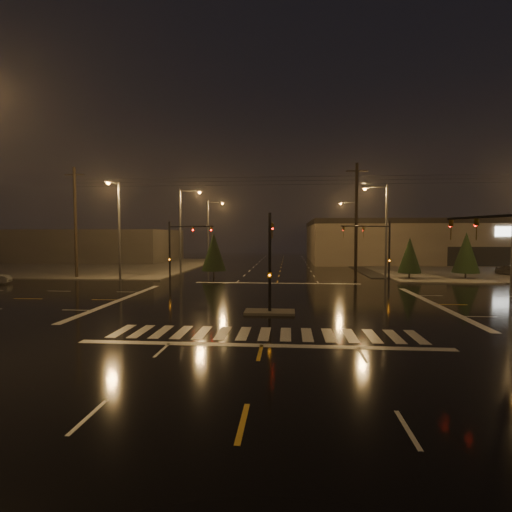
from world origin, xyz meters
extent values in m
plane|color=black|center=(0.00, 0.00, 0.00)|extent=(140.00, 140.00, 0.00)
cube|color=#4A4742|center=(30.00, 30.00, 0.06)|extent=(36.00, 36.00, 0.12)
cube|color=#4A4742|center=(-30.00, 30.00, 0.06)|extent=(36.00, 36.00, 0.12)
cube|color=#4A4742|center=(0.00, -4.00, 0.07)|extent=(3.00, 1.60, 0.15)
cube|color=beige|center=(0.00, -9.00, 0.01)|extent=(15.00, 2.60, 0.01)
cube|color=beige|center=(0.00, -11.00, 0.01)|extent=(16.00, 0.50, 0.01)
cube|color=beige|center=(0.00, 11.00, 0.01)|extent=(16.00, 0.50, 0.01)
cube|color=#6E604E|center=(35.00, 46.00, 3.50)|extent=(60.00, 28.00, 7.00)
cube|color=black|center=(35.00, 46.00, 6.80)|extent=(60.20, 28.20, 0.80)
cube|color=#403B38|center=(-35.00, 42.00, 2.80)|extent=(30.00, 18.00, 5.60)
cylinder|color=black|center=(0.00, -4.00, 3.00)|extent=(0.18, 0.18, 6.00)
cylinder|color=black|center=(0.00, -1.75, 5.50)|extent=(0.12, 4.50, 0.12)
imported|color=#594707|center=(0.00, 0.27, 5.45)|extent=(0.16, 0.20, 1.00)
cube|color=#594707|center=(0.00, -4.00, 2.30)|extent=(0.25, 0.18, 0.35)
cylinder|color=black|center=(10.50, 10.50, 3.00)|extent=(0.18, 0.18, 6.00)
cylinder|color=black|center=(8.15, 9.64, 5.50)|extent=(4.74, 1.82, 0.12)
imported|color=#594707|center=(6.04, 8.88, 5.45)|extent=(0.24, 0.22, 1.00)
cube|color=#594707|center=(10.50, 10.50, 2.30)|extent=(0.25, 0.18, 0.35)
cylinder|color=black|center=(-10.50, 10.50, 3.00)|extent=(0.18, 0.18, 6.00)
cylinder|color=black|center=(-8.15, 9.64, 5.50)|extent=(4.74, 1.82, 0.12)
imported|color=#594707|center=(-6.04, 8.88, 5.45)|extent=(0.24, 0.22, 1.00)
cube|color=#594707|center=(-10.50, 10.50, 2.30)|extent=(0.25, 0.18, 0.35)
cylinder|color=black|center=(9.82, -8.62, 5.50)|extent=(1.48, 3.80, 0.12)
imported|color=#594707|center=(9.20, -6.93, 5.45)|extent=(0.22, 0.24, 1.00)
cylinder|color=#38383A|center=(-11.50, 18.00, 5.00)|extent=(0.24, 0.24, 10.00)
cylinder|color=#38383A|center=(-10.30, 18.00, 9.80)|extent=(2.40, 0.14, 0.14)
cube|color=#38383A|center=(-9.20, 18.00, 9.75)|extent=(0.70, 0.30, 0.18)
sphere|color=orange|center=(-9.20, 18.00, 9.62)|extent=(0.32, 0.32, 0.32)
cylinder|color=#38383A|center=(-11.50, 34.00, 5.00)|extent=(0.24, 0.24, 10.00)
cylinder|color=#38383A|center=(-10.30, 34.00, 9.80)|extent=(2.40, 0.14, 0.14)
cube|color=#38383A|center=(-9.20, 34.00, 9.75)|extent=(0.70, 0.30, 0.18)
sphere|color=orange|center=(-9.20, 34.00, 9.62)|extent=(0.32, 0.32, 0.32)
cylinder|color=#38383A|center=(11.50, 16.00, 5.00)|extent=(0.24, 0.24, 10.00)
cylinder|color=#38383A|center=(10.30, 16.00, 9.80)|extent=(2.40, 0.14, 0.14)
cube|color=#38383A|center=(9.20, 16.00, 9.75)|extent=(0.70, 0.30, 0.18)
sphere|color=orange|center=(9.20, 16.00, 9.62)|extent=(0.32, 0.32, 0.32)
cylinder|color=#38383A|center=(11.50, 36.00, 5.00)|extent=(0.24, 0.24, 10.00)
cylinder|color=#38383A|center=(10.30, 36.00, 9.80)|extent=(2.40, 0.14, 0.14)
cube|color=#38383A|center=(9.20, 36.00, 9.75)|extent=(0.70, 0.30, 0.18)
sphere|color=orange|center=(9.20, 36.00, 9.62)|extent=(0.32, 0.32, 0.32)
cylinder|color=#38383A|center=(-16.00, 11.50, 5.00)|extent=(0.24, 0.24, 10.00)
cylinder|color=#38383A|center=(-16.00, 10.30, 9.80)|extent=(0.14, 2.40, 0.14)
cube|color=#38383A|center=(-16.00, 9.20, 9.75)|extent=(0.30, 0.70, 0.18)
sphere|color=orange|center=(-16.00, 9.20, 9.62)|extent=(0.32, 0.32, 0.32)
cylinder|color=black|center=(-22.00, 14.00, 6.00)|extent=(0.32, 0.32, 12.00)
cube|color=black|center=(-22.00, 14.00, 11.20)|extent=(2.20, 0.12, 0.12)
cylinder|color=black|center=(8.00, 14.00, 6.00)|extent=(0.32, 0.32, 12.00)
cube|color=black|center=(8.00, 14.00, 11.20)|extent=(2.20, 0.12, 0.12)
cylinder|color=black|center=(13.84, 15.52, 0.35)|extent=(0.18, 0.18, 0.70)
cone|color=black|center=(13.84, 15.52, 2.58)|extent=(2.40, 2.40, 3.75)
cylinder|color=black|center=(19.81, 16.12, 0.35)|extent=(0.18, 0.18, 0.70)
cone|color=black|center=(19.81, 16.12, 2.85)|extent=(2.75, 2.75, 4.29)
cylinder|color=black|center=(-7.24, 16.32, 0.35)|extent=(0.18, 0.18, 0.70)
cone|color=black|center=(-7.24, 16.32, 2.83)|extent=(2.73, 2.73, 4.27)
camera|label=1|loc=(1.13, -27.65, 4.68)|focal=28.00mm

